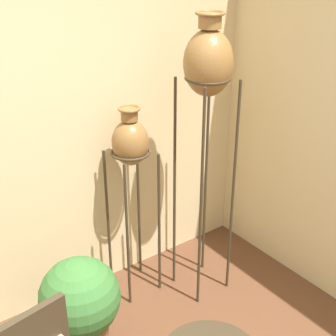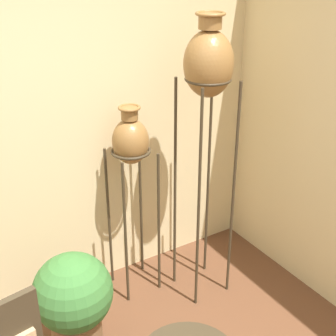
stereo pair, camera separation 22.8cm
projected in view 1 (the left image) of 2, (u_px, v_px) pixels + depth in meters
The scene contains 4 objects.
wall_back at pixel (21, 129), 2.88m from camera, with size 7.49×0.06×2.70m.
vase_stand_tall at pixel (208, 69), 2.91m from camera, with size 0.32×0.32×2.02m.
vase_stand_medium at pixel (131, 148), 3.12m from camera, with size 0.29×0.29×1.44m.
potted_plant at pixel (81, 305), 2.86m from camera, with size 0.50×0.50×0.70m.
Camera 1 is at (-0.87, -0.94, 2.39)m, focal length 50.00 mm.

